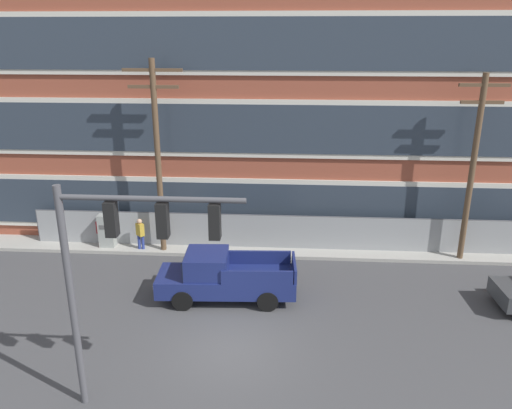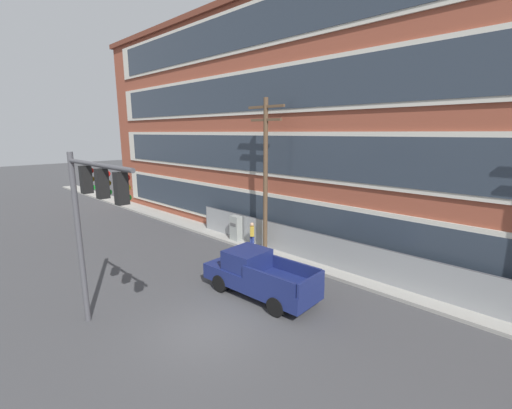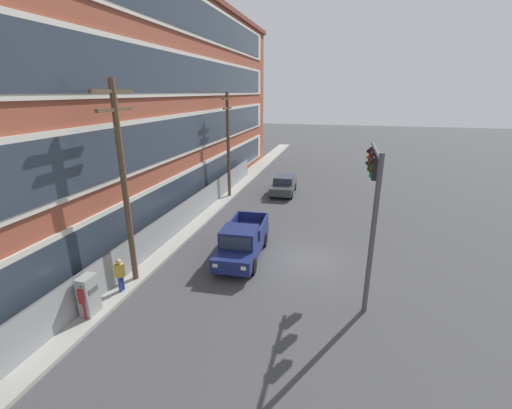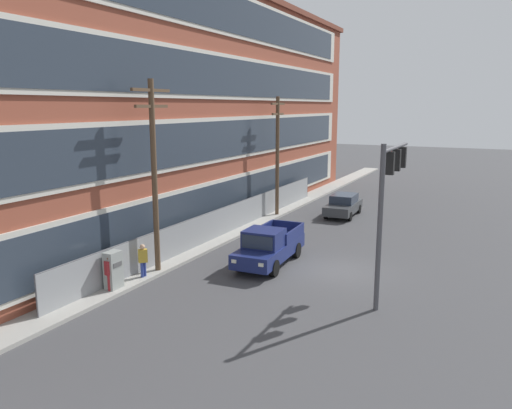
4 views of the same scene
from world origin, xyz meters
name	(u,v)px [view 4 (image 4 of 4)]	position (x,y,z in m)	size (l,w,h in m)	color
ground_plane	(338,271)	(0.00, 0.00, 0.00)	(160.00, 160.00, 0.00)	#424244
sidewalk_building_side	(197,249)	(0.00, 8.03, 0.08)	(80.00, 1.70, 0.16)	#9E9B93
brick_mill_building	(129,108)	(1.22, 13.40, 7.70)	(53.75, 9.64, 15.37)	brown
chain_link_fence	(226,221)	(3.48, 8.16, 0.93)	(28.00, 0.06, 1.83)	gray
traffic_signal_mast	(389,186)	(-2.40, -2.71, 4.67)	(4.76, 0.43, 6.45)	#4C4C51
pickup_truck_navy	(269,247)	(-0.64, 3.39, 0.93)	(5.50, 2.22, 1.96)	navy
sedan_dark_grey	(343,205)	(12.07, 3.35, 0.80)	(4.56, 2.03, 1.56)	#383A3D
utility_pole_near_corner	(154,169)	(-4.09, 7.59, 4.99)	(2.61, 0.26, 8.99)	brown
utility_pole_midblock	(277,152)	(9.79, 7.58, 4.62)	(2.07, 0.26, 8.46)	brown
electrical_cabinet	(113,272)	(-6.88, 7.77, 0.89)	(0.73, 0.51, 1.77)	#939993
pedestrian_near_cabinet	(110,272)	(-7.14, 7.72, 0.97)	(0.45, 0.34, 1.69)	maroon
pedestrian_by_fence	(143,259)	(-5.18, 7.57, 0.97)	(0.46, 0.45, 1.69)	navy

